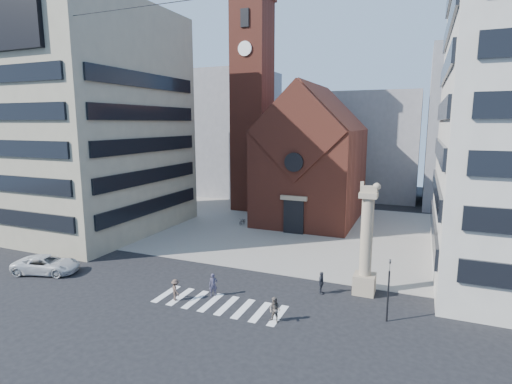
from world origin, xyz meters
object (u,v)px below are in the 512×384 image
Objects in this scene: white_car at (47,264)px; scooter_0 at (242,221)px; traffic_light at (388,289)px; pedestrian_1 at (275,310)px; pedestrian_2 at (321,283)px; lion_column at (366,250)px; pedestrian_0 at (213,285)px.

white_car is 3.53× the size of scooter_0.
pedestrian_1 is (-6.80, -2.94, -1.43)m from traffic_light.
pedestrian_1 is at bearing -108.79° from white_car.
pedestrian_2 is (23.14, 4.95, 0.11)m from white_car.
traffic_light is at bearing -102.45° from white_car.
pedestrian_2 is 22.00m from scooter_0.
white_car is at bearing -166.34° from lion_column.
traffic_light is 12.61m from pedestrian_0.
white_car is (-26.18, -6.36, -2.69)m from lion_column.
white_car is 23.45m from scooter_0.
pedestrian_1 is 1.09× the size of scooter_0.
lion_column is at bearing -62.75° from pedestrian_2.
pedestrian_0 is 1.11× the size of scooter_0.
traffic_light is 2.52× the size of pedestrian_1.
traffic_light is at bearing -29.52° from pedestrian_0.
traffic_light reaches higher than white_car.
white_car is 23.66m from pedestrian_2.
pedestrian_0 is 21.35m from scooter_0.
pedestrian_1 is 0.98× the size of pedestrian_2.
pedestrian_2 is (1.77, 5.53, 0.02)m from pedestrian_1.
pedestrian_1 is 5.80m from pedestrian_2.
lion_column is 11.87m from pedestrian_0.
traffic_light is 5.83m from pedestrian_2.
white_car is 21.37m from pedestrian_1.
pedestrian_2 reaches higher than white_car.
lion_column is 8.83m from pedestrian_1.
pedestrian_1 is (21.36, -0.58, 0.08)m from white_car.
pedestrian_2 is at bearing 152.75° from traffic_light.
traffic_light is 2.45× the size of pedestrian_2.
pedestrian_0 reaches higher than scooter_0.
pedestrian_1 is at bearing -124.77° from lion_column.
pedestrian_0 is (15.67, 1.46, 0.10)m from white_car.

